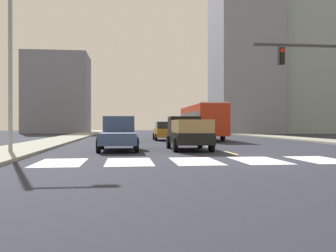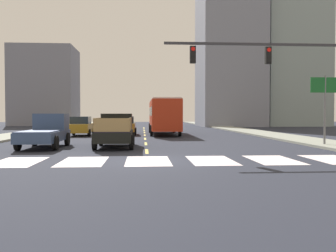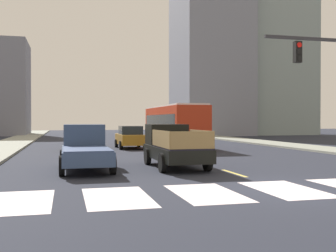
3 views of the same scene
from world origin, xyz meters
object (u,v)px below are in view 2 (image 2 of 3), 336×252
Objects in this scene: sedan_near_right at (81,126)px; traffic_signal_gantry at (291,68)px; direction_sign_green at (325,95)px; city_bus at (164,114)px; sedan_mid at (125,126)px; pickup_stakebed at (116,131)px; pickup_dark at (46,131)px.

sedan_near_right is 0.46× the size of traffic_signal_gantry.
sedan_near_right is at bearing 142.70° from direction_sign_green.
city_bus reaches higher than sedan_mid.
traffic_signal_gantry is 4.72m from direction_sign_green.
direction_sign_green is at bearing -49.05° from sedan_mid.
traffic_signal_gantry is (9.02, -3.88, 3.29)m from pickup_stakebed.
sedan_near_right is at bearing -165.10° from sedan_mid.
traffic_signal_gantry is at bearing -48.24° from sedan_near_right.
direction_sign_green is at bearing -35.33° from sedan_near_right.
sedan_near_right is at bearing 108.72° from pickup_stakebed.
city_bus reaches higher than pickup_dark.
sedan_mid is at bearing 18.35° from sedan_near_right.
traffic_signal_gantry reaches higher than direction_sign_green.
pickup_stakebed is 0.48× the size of city_bus.
direction_sign_green is at bearing -57.49° from city_bus.
traffic_signal_gantry is at bearing -136.88° from direction_sign_green.
direction_sign_green reaches higher than sedan_near_right.
city_bus is 7.78m from sedan_near_right.
direction_sign_green reaches higher than pickup_stakebed.
sedan_mid is (-3.62, -0.58, -1.09)m from city_bus.
sedan_mid is 1.05× the size of direction_sign_green.
sedan_mid is 19.22m from traffic_signal_gantry.
sedan_near_right is at bearing 129.78° from traffic_signal_gantry.
pickup_stakebed is 0.54× the size of traffic_signal_gantry.
pickup_dark is at bearing -88.60° from sedan_near_right.
sedan_mid is at bearing 90.23° from pickup_stakebed.
sedan_near_right is (-3.88, -1.14, 0.00)m from sedan_mid.
pickup_stakebed is 10.35m from traffic_signal_gantry.
traffic_signal_gantry is (13.02, -3.88, 3.30)m from pickup_dark.
pickup_dark is 0.48× the size of city_bus.
pickup_dark is at bearing -179.72° from pickup_stakebed.
direction_sign_green is (8.73, -14.09, 1.08)m from city_bus.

